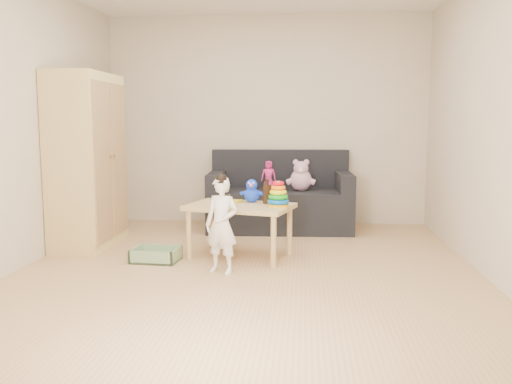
# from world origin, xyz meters

# --- Properties ---
(room) EXTENTS (4.50, 4.50, 4.50)m
(room) POSITION_xyz_m (0.00, 0.00, 1.30)
(room) COLOR tan
(room) RESTS_ON ground
(wardrobe) EXTENTS (0.49, 0.99, 1.77)m
(wardrobe) POSITION_xyz_m (-1.74, 0.77, 0.89)
(wardrobe) COLOR #E9D380
(wardrobe) RESTS_ON ground
(sofa) EXTENTS (1.72, 0.92, 0.47)m
(sofa) POSITION_xyz_m (0.20, 1.77, 0.24)
(sofa) COLOR black
(sofa) RESTS_ON ground
(play_table) EXTENTS (1.09, 0.84, 0.51)m
(play_table) POSITION_xyz_m (-0.12, 0.42, 0.25)
(play_table) COLOR tan
(play_table) RESTS_ON ground
(storage_bin) EXTENTS (0.45, 0.35, 0.13)m
(storage_bin) POSITION_xyz_m (-0.88, 0.18, 0.06)
(storage_bin) COLOR gray
(storage_bin) RESTS_ON ground
(toddler) EXTENTS (0.35, 0.29, 0.81)m
(toddler) POSITION_xyz_m (-0.21, -0.13, 0.40)
(toddler) COLOR white
(toddler) RESTS_ON ground
(pink_bear) EXTENTS (0.29, 0.26, 0.31)m
(pink_bear) POSITION_xyz_m (0.45, 1.76, 0.63)
(pink_bear) COLOR #D49CBF
(pink_bear) RESTS_ON sofa
(doll) EXTENTS (0.18, 0.12, 0.35)m
(doll) POSITION_xyz_m (0.07, 1.74, 0.65)
(doll) COLOR #EA2B87
(doll) RESTS_ON sofa
(ring_stacker) EXTENTS (0.21, 0.21, 0.24)m
(ring_stacker) POSITION_xyz_m (0.25, 0.34, 0.60)
(ring_stacker) COLOR #FFAE0D
(ring_stacker) RESTS_ON play_table
(brown_bottle) EXTENTS (0.08, 0.08, 0.23)m
(brown_bottle) POSITION_xyz_m (0.13, 0.51, 0.60)
(brown_bottle) COLOR black
(brown_bottle) RESTS_ON play_table
(blue_plush) EXTENTS (0.24, 0.23, 0.23)m
(blue_plush) POSITION_xyz_m (-0.02, 0.58, 0.62)
(blue_plush) COLOR #1C45FF
(blue_plush) RESTS_ON play_table
(wooden_figure) EXTENTS (0.04, 0.03, 0.10)m
(wooden_figure) POSITION_xyz_m (-0.22, 0.40, 0.56)
(wooden_figure) COLOR brown
(wooden_figure) RESTS_ON play_table
(yellow_book) EXTENTS (0.23, 0.23, 0.01)m
(yellow_book) POSITION_xyz_m (-0.23, 0.59, 0.51)
(yellow_book) COLOR yellow
(yellow_book) RESTS_ON play_table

